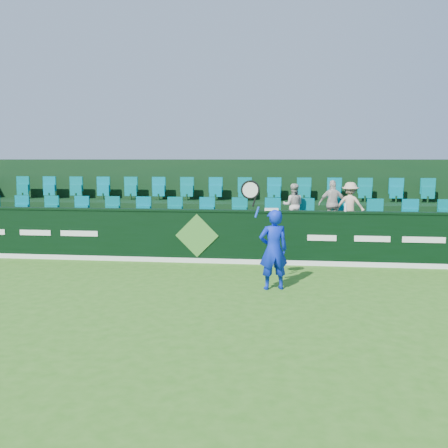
# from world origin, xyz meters

# --- Properties ---
(ground) EXTENTS (60.00, 60.00, 0.00)m
(ground) POSITION_xyz_m (0.00, 0.00, 0.00)
(ground) COLOR #2F6F1A
(ground) RESTS_ON ground
(sponsor_hoarding) EXTENTS (16.00, 0.25, 1.35)m
(sponsor_hoarding) POSITION_xyz_m (0.00, 4.00, 0.67)
(sponsor_hoarding) COLOR black
(sponsor_hoarding) RESTS_ON ground
(stand_tier_front) EXTENTS (16.00, 2.00, 0.80)m
(stand_tier_front) POSITION_xyz_m (0.00, 5.10, 0.40)
(stand_tier_front) COLOR black
(stand_tier_front) RESTS_ON ground
(stand_tier_back) EXTENTS (16.00, 1.80, 1.30)m
(stand_tier_back) POSITION_xyz_m (0.00, 7.00, 0.65)
(stand_tier_back) COLOR black
(stand_tier_back) RESTS_ON ground
(stand_rear) EXTENTS (16.00, 4.10, 2.60)m
(stand_rear) POSITION_xyz_m (0.00, 7.44, 1.22)
(stand_rear) COLOR black
(stand_rear) RESTS_ON ground
(seat_row_front) EXTENTS (13.50, 0.50, 0.60)m
(seat_row_front) POSITION_xyz_m (0.00, 5.50, 1.10)
(seat_row_front) COLOR #036C70
(seat_row_front) RESTS_ON stand_tier_front
(seat_row_back) EXTENTS (13.50, 0.50, 0.60)m
(seat_row_back) POSITION_xyz_m (0.00, 7.30, 1.60)
(seat_row_back) COLOR #036C70
(seat_row_back) RESTS_ON stand_tier_back
(tennis_player) EXTENTS (1.04, 0.54, 2.25)m
(tennis_player) POSITION_xyz_m (1.96, 1.55, 0.83)
(tennis_player) COLOR #0B24C5
(tennis_player) RESTS_ON ground
(spectator_left) EXTENTS (0.57, 0.45, 1.16)m
(spectator_left) POSITION_xyz_m (2.41, 5.12, 1.38)
(spectator_left) COLOR beige
(spectator_left) RESTS_ON stand_tier_front
(spectator_middle) EXTENTS (0.75, 0.33, 1.26)m
(spectator_middle) POSITION_xyz_m (3.46, 5.12, 1.43)
(spectator_middle) COLOR beige
(spectator_middle) RESTS_ON stand_tier_front
(spectator_right) EXTENTS (0.87, 0.63, 1.21)m
(spectator_right) POSITION_xyz_m (3.91, 5.12, 1.40)
(spectator_right) COLOR beige
(spectator_right) RESTS_ON stand_tier_front
(towel) EXTENTS (0.34, 0.22, 0.05)m
(towel) POSITION_xyz_m (1.86, 4.00, 1.38)
(towel) COLOR white
(towel) RESTS_ON sponsor_hoarding
(drinks_bottle) EXTENTS (0.06, 0.06, 0.20)m
(drinks_bottle) POSITION_xyz_m (3.66, 4.00, 1.45)
(drinks_bottle) COLOR white
(drinks_bottle) RESTS_ON sponsor_hoarding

